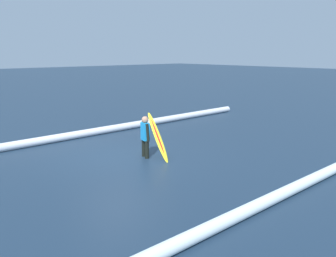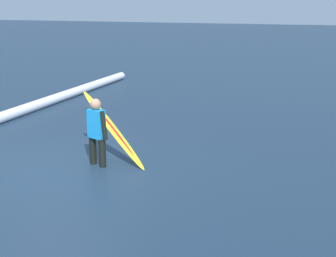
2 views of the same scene
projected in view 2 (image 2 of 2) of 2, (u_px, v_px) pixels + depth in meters
ground_plane at (47, 169)px, 8.79m from camera, size 134.55×134.55×0.00m
surfer at (97, 129)px, 8.82m from camera, size 0.29×0.54×1.36m
surfboard at (113, 129)px, 9.17m from camera, size 0.86×1.79×1.36m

